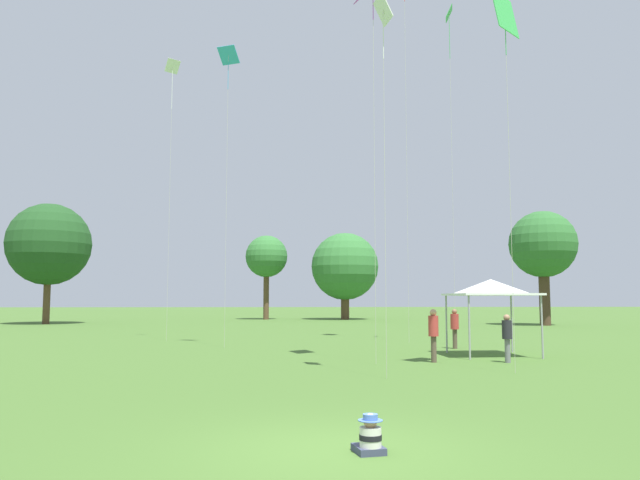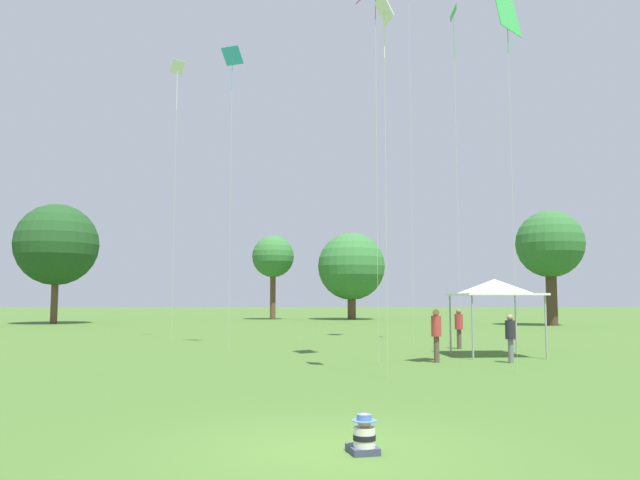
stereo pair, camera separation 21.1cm
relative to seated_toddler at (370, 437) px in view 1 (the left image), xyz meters
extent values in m
plane|color=#426628|center=(-0.50, 0.24, -0.24)|extent=(300.00, 300.00, 0.00)
cube|color=#383D56|center=(-0.01, 0.06, -0.19)|extent=(0.48, 0.55, 0.10)
cylinder|color=silver|center=(0.00, -0.02, 0.00)|extent=(0.37, 0.37, 0.28)
cylinder|color=black|center=(0.00, -0.02, 0.00)|extent=(0.38, 0.38, 0.08)
sphere|color=tan|center=(0.00, -0.02, 0.23)|extent=(0.21, 0.21, 0.21)
cylinder|color=#4C70B7|center=(0.00, -0.02, 0.23)|extent=(0.35, 0.35, 0.01)
cylinder|color=#4C70B7|center=(0.00, -0.02, 0.27)|extent=(0.21, 0.21, 0.09)
cylinder|color=brown|center=(6.26, 18.21, 0.19)|extent=(0.27, 0.27, 0.85)
cylinder|color=#B23833|center=(6.26, 18.21, 0.94)|extent=(0.50, 0.50, 0.67)
sphere|color=brown|center=(6.26, 18.21, 1.38)|extent=(0.23, 0.23, 0.23)
cylinder|color=brown|center=(3.93, 12.47, 0.21)|extent=(0.24, 0.24, 0.89)
cylinder|color=#B23833|center=(3.93, 12.47, 1.01)|extent=(0.44, 0.44, 0.71)
sphere|color=tan|center=(3.93, 12.47, 1.47)|extent=(0.24, 0.24, 0.24)
cylinder|color=slate|center=(6.44, 12.23, 0.17)|extent=(0.26, 0.26, 0.81)
cylinder|color=#232328|center=(6.44, 12.23, 0.89)|extent=(0.48, 0.48, 0.64)
sphere|color=#A37556|center=(6.44, 12.23, 1.30)|extent=(0.22, 0.22, 0.22)
cube|color=white|center=(6.77, 14.79, 2.11)|extent=(3.18, 3.18, 0.08)
cone|color=white|center=(6.77, 14.79, 2.43)|extent=(3.02, 3.02, 0.55)
cylinder|color=#99999E|center=(5.34, 16.10, 0.92)|extent=(0.07, 0.07, 2.31)
cylinder|color=#99999E|center=(8.08, 16.22, 0.92)|extent=(0.07, 0.07, 2.31)
cylinder|color=#99999E|center=(5.46, 13.36, 0.92)|extent=(0.07, 0.07, 2.31)
cylinder|color=#99999E|center=(8.20, 13.48, 0.92)|extent=(0.07, 0.07, 2.31)
cube|color=white|center=(1.60, 8.26, 10.34)|extent=(0.49, 0.82, 0.70)
cylinder|color=white|center=(1.60, 8.26, 9.46)|extent=(0.02, 0.02, 1.21)
cylinder|color=#BCB7A8|center=(1.60, 8.26, 5.05)|extent=(0.01, 0.01, 10.57)
cube|color=green|center=(6.94, 20.58, 16.20)|extent=(0.50, 0.78, 0.66)
cylinder|color=green|center=(6.94, 20.58, 14.90)|extent=(0.02, 0.02, 2.09)
cylinder|color=#BCB7A8|center=(6.94, 20.58, 7.98)|extent=(0.01, 0.01, 16.43)
cube|color=#339EDB|center=(-3.91, 19.36, 13.29)|extent=(1.08, 0.94, 0.67)
cylinder|color=#339EDB|center=(-3.91, 19.36, 12.32)|extent=(0.02, 0.02, 1.32)
cylinder|color=#BCB7A8|center=(-3.91, 19.36, 6.53)|extent=(0.01, 0.01, 13.53)
cube|color=green|center=(5.57, 9.20, 10.78)|extent=(1.16, 1.12, 1.31)
cylinder|color=green|center=(5.57, 9.20, 9.88)|extent=(0.02, 0.02, 0.87)
cylinder|color=#BCB7A8|center=(5.57, 9.20, 5.27)|extent=(0.01, 0.01, 11.01)
cylinder|color=#B738C6|center=(1.84, 11.95, 12.15)|extent=(0.02, 0.02, 0.82)
cylinder|color=#BCB7A8|center=(1.84, 11.95, 6.40)|extent=(0.01, 0.01, 13.27)
cylinder|color=#BCB7A8|center=(4.94, 21.79, 9.36)|extent=(0.01, 0.01, 19.19)
cube|color=white|center=(-7.36, 24.15, 14.52)|extent=(0.86, 0.81, 0.64)
cylinder|color=white|center=(-7.36, 24.15, 13.20)|extent=(0.02, 0.02, 2.12)
cylinder|color=#BCB7A8|center=(-7.36, 24.15, 7.14)|extent=(0.01, 0.01, 14.75)
cylinder|color=#473323|center=(20.01, 40.94, 2.33)|extent=(0.87, 0.87, 5.14)
sphere|color=#2D662D|center=(20.01, 40.94, 6.41)|extent=(5.48, 5.48, 5.48)
cylinder|color=brown|center=(5.11, 56.24, 1.57)|extent=(0.87, 0.87, 3.62)
sphere|color=#337033|center=(5.11, 56.24, 5.32)|extent=(7.06, 7.06, 7.06)
cylinder|color=brown|center=(-21.70, 46.12, 2.23)|extent=(0.58, 0.58, 4.93)
sphere|color=#1E471E|center=(-21.70, 46.12, 6.65)|extent=(7.11, 7.11, 7.11)
cylinder|color=brown|center=(-3.15, 56.70, 2.46)|extent=(0.58, 0.58, 5.40)
sphere|color=#337033|center=(-3.15, 56.70, 6.38)|extent=(4.40, 4.40, 4.40)
camera|label=1|loc=(-1.22, -9.03, 1.96)|focal=35.00mm
camera|label=2|loc=(-1.01, -9.04, 1.96)|focal=35.00mm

